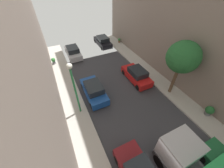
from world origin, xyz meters
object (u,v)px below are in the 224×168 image
lamp_post (73,83)px  street_tree_1 (183,57)px  parked_car_left_4 (73,52)px  parked_car_right_3 (137,75)px  potted_plant_3 (209,111)px  parked_car_right_4 (103,41)px  potted_plant_2 (53,61)px  potted_plant_1 (119,40)px  parked_car_left_3 (94,90)px

lamp_post → street_tree_1: bearing=-9.9°
parked_car_left_4 → street_tree_1: (7.45, -12.09, 3.59)m
parked_car_right_3 → potted_plant_3: size_ratio=4.44×
parked_car_left_4 → parked_car_right_4: same height
potted_plant_2 → potted_plant_3: bearing=-52.5°
parked_car_right_4 → potted_plant_1: bearing=-7.9°
parked_car_left_4 → street_tree_1: size_ratio=0.75×
potted_plant_3 → lamp_post: 11.98m
street_tree_1 → potted_plant_2: (-10.41, 11.05, -3.67)m
parked_car_left_3 → potted_plant_2: bearing=110.4°
parked_car_left_4 → parked_car_right_3: same height
parked_car_left_3 → parked_car_right_3: size_ratio=1.00×
parked_car_right_4 → potted_plant_2: parked_car_right_4 is taller
parked_car_right_3 → street_tree_1: 5.32m
potted_plant_1 → potted_plant_2: (-11.28, -2.15, 0.08)m
parked_car_left_4 → potted_plant_2: 3.13m
parked_car_left_4 → potted_plant_2: size_ratio=4.79×
parked_car_left_4 → potted_plant_1: size_ratio=5.65×
potted_plant_2 → potted_plant_1: bearing=10.8°
potted_plant_3 → potted_plant_1: bearing=90.2°
street_tree_1 → potted_plant_1: 13.75m
parked_car_right_4 → lamp_post: lamp_post is taller
potted_plant_2 → parked_car_right_4: bearing=17.0°
potted_plant_1 → potted_plant_2: size_ratio=0.85×
potted_plant_1 → potted_plant_2: potted_plant_2 is taller
parked_car_left_3 → potted_plant_3: 10.83m
potted_plant_2 → lamp_post: 9.93m
parked_car_left_4 → potted_plant_1: 8.41m
parked_car_right_3 → potted_plant_2: bearing=137.3°
potted_plant_3 → parked_car_right_3: bearing=113.0°
potted_plant_1 → potted_plant_3: size_ratio=0.79×
potted_plant_2 → lamp_post: lamp_post is taller
potted_plant_1 → potted_plant_3: (0.07, -16.94, 0.11)m
parked_car_right_3 → potted_plant_1: (2.93, 9.86, -0.16)m
parked_car_right_3 → potted_plant_3: (3.00, -7.08, -0.05)m
street_tree_1 → potted_plant_2: 15.62m
parked_car_right_3 → parked_car_right_4: 10.26m
parked_car_left_4 → potted_plant_1: (8.33, 1.11, -0.16)m
potted_plant_1 → parked_car_right_3: bearing=-106.6°
parked_car_left_3 → potted_plant_2: 8.49m
parked_car_right_4 → street_tree_1: 14.22m
parked_car_left_4 → potted_plant_1: parked_car_left_4 is taller
potted_plant_2 → parked_car_left_3: bearing=-69.6°
parked_car_left_3 → potted_plant_3: size_ratio=4.44×
lamp_post → parked_car_left_4: bearing=79.7°
parked_car_right_4 → potted_plant_1: 2.96m
parked_car_left_4 → potted_plant_3: 17.92m
lamp_post → parked_car_left_3: bearing=37.7°
parked_car_right_4 → street_tree_1: size_ratio=0.75×
parked_car_right_4 → lamp_post: (-7.30, -11.98, 2.89)m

